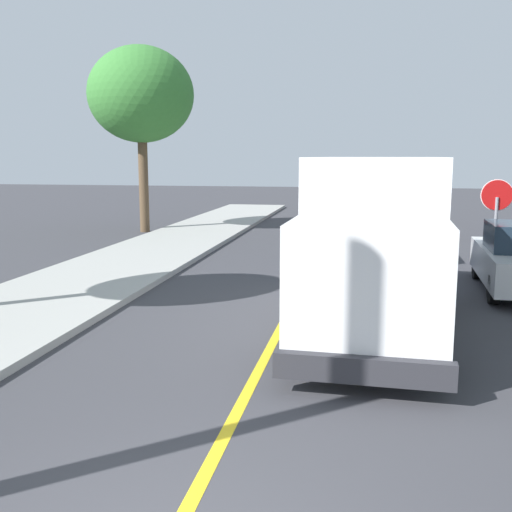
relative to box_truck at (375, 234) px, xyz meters
The scene contains 7 objects.
centre_line_yellow 3.48m from the box_truck, 124.58° to the left, with size 0.16×56.00×0.01m, color gold.
box_truck is the anchor object (origin of this frame).
parked_car_near 6.74m from the box_truck, 86.60° to the left, with size 1.85×4.42×1.67m.
parked_car_mid 13.71m from the box_truck, 88.00° to the left, with size 1.85×4.42×1.67m.
parked_car_far 19.37m from the box_truck, 88.61° to the left, with size 1.97×4.47×1.67m.
stop_sign 5.41m from the box_truck, 55.57° to the left, with size 0.80×0.10×2.65m.
street_tree_down_block 16.54m from the box_truck, 126.49° to the left, with size 4.40×4.40×7.73m.
Camera 1 is at (1.56, -4.09, 3.22)m, focal length 42.37 mm.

